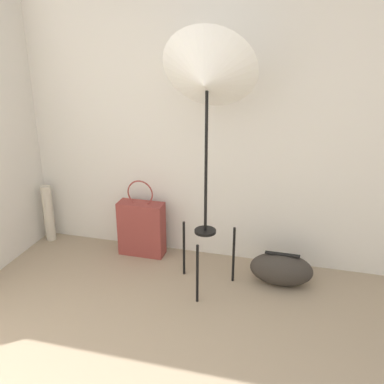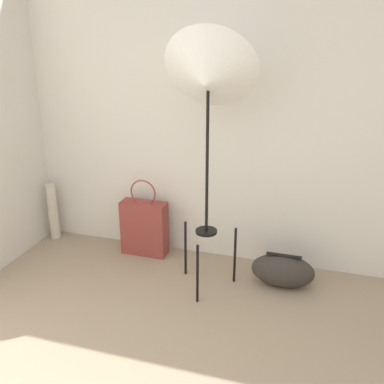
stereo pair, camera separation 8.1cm
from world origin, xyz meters
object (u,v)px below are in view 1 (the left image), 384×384
Objects in this scene: photo_umbrella at (207,80)px; tote_bag at (142,228)px; duffel_bag at (281,269)px; paper_roll at (49,213)px.

photo_umbrella reaches higher than tote_bag.
tote_bag is 1.23m from duffel_bag.
photo_umbrella is at bearing -13.66° from paper_roll.
duffel_bag is at bearing -8.44° from tote_bag.
photo_umbrella is 1.50m from tote_bag.
photo_umbrella is at bearing -163.28° from duffel_bag.
photo_umbrella is 3.96× the size of duffel_bag.
duffel_bag is 0.91× the size of paper_roll.
tote_bag is at bearing -2.05° from paper_roll.
tote_bag reaches higher than paper_roll.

